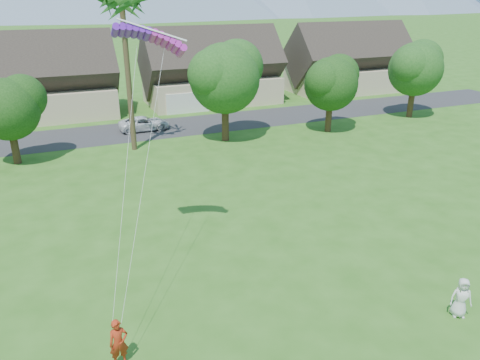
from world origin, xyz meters
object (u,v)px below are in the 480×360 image
kite_flyer (119,343)px  parked_car (144,123)px  watcher (461,298)px  parafoil_kite (150,35)px

kite_flyer → parked_car: bearing=71.6°
watcher → parafoil_kite: (-9.90, 9.31, 9.75)m
watcher → parked_car: watcher is taller
kite_flyer → parafoil_kite: size_ratio=0.58×
parafoil_kite → kite_flyer: bearing=-105.8°
watcher → kite_flyer: bearing=-161.3°
kite_flyer → parafoil_kite: (3.29, 6.78, 9.70)m
watcher → parafoil_kite: size_ratio=0.54×
kite_flyer → parafoil_kite: bearing=58.9°
kite_flyer → parafoil_kite: parafoil_kite is taller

